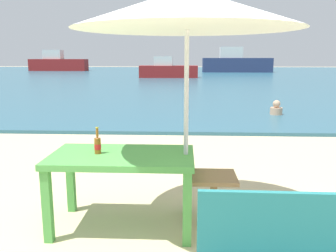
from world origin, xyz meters
The scene contains 9 objects.
sea_water centered at (0.00, 30.00, 0.04)m, with size 120.00×50.00×0.08m, color #2D6075.
picnic_table_green centered at (-0.69, 0.73, 0.65)m, with size 1.40×0.80×0.76m.
beer_bottle_amber centered at (-0.93, 0.74, 0.85)m, with size 0.07×0.07×0.26m.
patio_umbrella centered at (-0.06, 0.76, 2.12)m, with size 2.10×2.10×2.30m.
side_table_wood centered at (0.22, 0.78, 0.35)m, with size 0.44×0.44×0.54m.
swimmer_person centered at (2.52, 7.51, 0.24)m, with size 0.34×0.34×0.41m.
boat_cargo_ship centered at (-14.90, 38.75, 0.94)m, with size 6.55×1.79×2.38m.
boat_barge centered at (-1.43, 25.48, 0.67)m, with size 4.54×1.24×1.65m.
boat_sailboat centered at (5.31, 35.97, 1.03)m, with size 7.23×1.97×2.63m.
Camera 1 is at (-0.08, -2.60, 1.70)m, focal length 38.00 mm.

